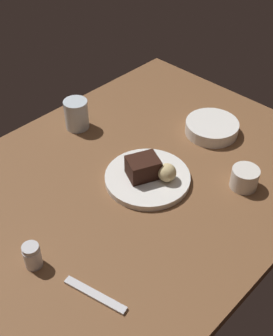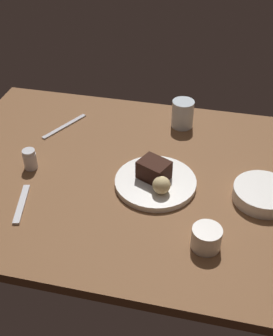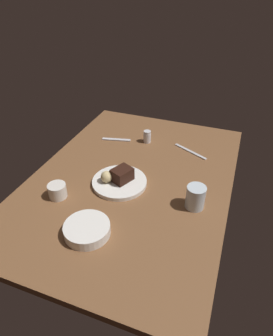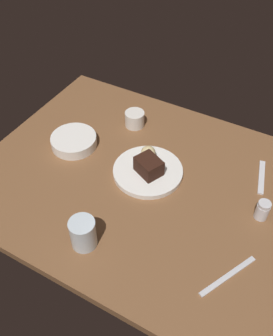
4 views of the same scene
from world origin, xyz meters
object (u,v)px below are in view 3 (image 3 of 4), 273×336
(water_glass, at_px, (195,197))
(dessert_plate, at_px, (120,182))
(chocolate_cake_slice, at_px, (122,175))
(bread_roll, at_px, (107,177))
(dessert_spoon, at_px, (116,140))
(salt_shaker, at_px, (147,137))
(coffee_cup, at_px, (57,191))
(side_bowl, at_px, (87,229))
(butter_knife, at_px, (190,151))

(water_glass, bearing_deg, dessert_plate, 84.93)
(chocolate_cake_slice, height_order, water_glass, water_glass)
(bread_roll, bearing_deg, dessert_spoon, 17.79)
(dessert_plate, bearing_deg, water_glass, -95.07)
(chocolate_cake_slice, bearing_deg, dessert_spoon, 27.65)
(dessert_plate, bearing_deg, salt_shaker, 0.77)
(coffee_cup, bearing_deg, water_glass, -75.80)
(bread_roll, height_order, coffee_cup, bread_roll)
(chocolate_cake_slice, xyz_separation_m, water_glass, (-0.04, -0.32, 0.00))
(chocolate_cake_slice, height_order, dessert_spoon, chocolate_cake_slice)
(bread_roll, xyz_separation_m, side_bowl, (-0.27, -0.05, -0.02))
(bread_roll, relative_size, coffee_cup, 0.68)
(salt_shaker, xyz_separation_m, dessert_spoon, (-0.04, 0.16, -0.03))
(water_glass, bearing_deg, chocolate_cake_slice, 83.44)
(dessert_spoon, bearing_deg, water_glass, -50.13)
(dessert_plate, height_order, coffee_cup, coffee_cup)
(water_glass, height_order, coffee_cup, water_glass)
(dessert_spoon, bearing_deg, salt_shaker, 1.31)
(dessert_plate, height_order, dessert_spoon, dessert_plate)
(chocolate_cake_slice, bearing_deg, bread_roll, 119.30)
(side_bowl, bearing_deg, dessert_plate, 1.05)
(bread_roll, height_order, water_glass, water_glass)
(chocolate_cake_slice, xyz_separation_m, coffee_cup, (-0.17, 0.21, -0.02))
(side_bowl, bearing_deg, butter_knife, -18.87)
(coffee_cup, bearing_deg, salt_shaker, -19.77)
(bread_roll, relative_size, water_glass, 0.53)
(chocolate_cake_slice, relative_size, water_glass, 0.88)
(dessert_plate, bearing_deg, side_bowl, -178.95)
(dessert_plate, xyz_separation_m, salt_shaker, (0.38, 0.01, 0.02))
(bread_roll, distance_m, butter_knife, 0.47)
(salt_shaker, bearing_deg, butter_knife, -94.58)
(chocolate_cake_slice, distance_m, water_glass, 0.32)
(chocolate_cake_slice, relative_size, side_bowl, 0.51)
(chocolate_cake_slice, distance_m, bread_roll, 0.06)
(coffee_cup, distance_m, dessert_spoon, 0.50)
(bread_roll, relative_size, butter_knife, 0.26)
(side_bowl, relative_size, dessert_spoon, 1.08)
(water_glass, relative_size, coffee_cup, 1.29)
(bread_roll, bearing_deg, coffee_cup, 132.06)
(coffee_cup, xyz_separation_m, dessert_spoon, (0.50, -0.04, -0.03))
(water_glass, xyz_separation_m, butter_knife, (0.39, 0.10, -0.04))
(coffee_cup, xyz_separation_m, butter_knife, (0.52, -0.43, -0.03))
(chocolate_cake_slice, relative_size, coffee_cup, 1.13)
(water_glass, xyz_separation_m, coffee_cup, (-0.13, 0.52, -0.02))
(coffee_cup, bearing_deg, side_bowl, -123.17)
(dessert_plate, distance_m, water_glass, 0.33)
(coffee_cup, bearing_deg, chocolate_cake_slice, -51.00)
(chocolate_cake_slice, bearing_deg, butter_knife, -31.94)
(chocolate_cake_slice, bearing_deg, water_glass, -96.56)
(salt_shaker, xyz_separation_m, water_glass, (-0.41, -0.33, 0.02))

